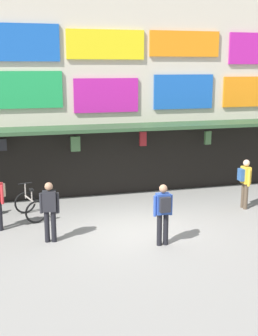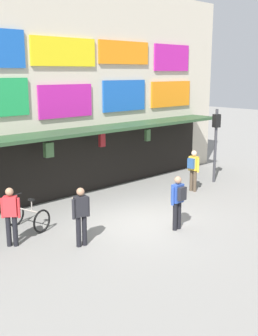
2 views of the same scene
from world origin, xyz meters
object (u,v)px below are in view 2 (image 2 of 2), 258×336
bicycle_parked (28,217)px  pedestrian_in_green (81,212)px  pedestrian_in_purple (11,212)px  traffic_light_far (216,134)px  pedestrian_in_yellow (178,199)px  pedestrian_in_blue (193,168)px

bicycle_parked → pedestrian_in_green: size_ratio=0.78×
pedestrian_in_purple → pedestrian_in_green: same height
traffic_light_far → bicycle_parked: (-8.86, 0.57, -1.75)m
pedestrian_in_yellow → pedestrian_in_blue: same height
pedestrian_in_purple → pedestrian_in_blue: 7.97m
bicycle_parked → pedestrian_in_yellow: bearing=-44.0°
bicycle_parked → pedestrian_in_blue: pedestrian_in_blue is taller
traffic_light_far → pedestrian_in_blue: size_ratio=1.90×
pedestrian_in_green → pedestrian_in_yellow: bearing=-20.2°
pedestrian_in_purple → pedestrian_in_green: size_ratio=1.00×
bicycle_parked → pedestrian_in_purple: (-0.97, -0.81, 0.59)m
traffic_light_far → pedestrian_in_green: traffic_light_far is taller
pedestrian_in_yellow → pedestrian_in_blue: 4.37m
pedestrian_in_purple → pedestrian_in_blue: size_ratio=1.00×
pedestrian_in_yellow → pedestrian_in_purple: size_ratio=1.00×
pedestrian_in_green → pedestrian_in_blue: bearing=10.9°
traffic_light_far → bicycle_parked: 9.05m
pedestrian_in_purple → pedestrian_in_blue: bearing=-0.4°
pedestrian_in_yellow → pedestrian_in_purple: bearing=150.9°
pedestrian_in_blue → pedestrian_in_green: same height
bicycle_parked → traffic_light_far: bearing=-3.7°
bicycle_parked → pedestrian_in_yellow: (3.30, -3.18, 0.59)m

